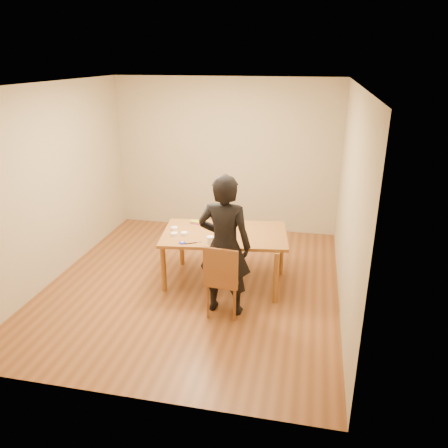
% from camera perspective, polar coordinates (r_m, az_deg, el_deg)
% --- Properties ---
extents(room_shell, '(4.00, 4.50, 2.70)m').
position_cam_1_polar(room_shell, '(6.04, -3.45, 5.07)').
color(room_shell, brown).
rests_on(room_shell, ground).
extents(dining_table, '(1.80, 1.22, 0.04)m').
position_cam_1_polar(dining_table, '(5.98, 0.10, -1.35)').
color(dining_table, brown).
rests_on(dining_table, floor).
extents(dining_chair, '(0.42, 0.42, 0.04)m').
position_cam_1_polar(dining_chair, '(5.39, -0.02, -7.33)').
color(dining_chair, brown).
rests_on(dining_chair, floor).
extents(cake_plate, '(0.32, 0.32, 0.02)m').
position_cam_1_polar(cake_plate, '(6.08, 0.04, -0.63)').
color(cake_plate, '#AA230B').
rests_on(cake_plate, dining_table).
extents(cake, '(0.20, 0.20, 0.06)m').
position_cam_1_polar(cake, '(6.06, 0.04, -0.25)').
color(cake, white).
rests_on(cake, cake_plate).
extents(frosting_dome, '(0.20, 0.20, 0.03)m').
position_cam_1_polar(frosting_dome, '(6.04, 0.04, 0.15)').
color(frosting_dome, white).
rests_on(frosting_dome, cake).
extents(frosting_tub, '(0.10, 0.10, 0.08)m').
position_cam_1_polar(frosting_tub, '(5.65, -1.79, -2.05)').
color(frosting_tub, white).
rests_on(frosting_tub, dining_table).
extents(frosting_lid, '(0.09, 0.09, 0.01)m').
position_cam_1_polar(frosting_lid, '(5.67, -5.47, -2.47)').
color(frosting_lid, '#161A91').
rests_on(frosting_lid, dining_table).
extents(frosting_dollop, '(0.04, 0.04, 0.02)m').
position_cam_1_polar(frosting_dollop, '(5.67, -5.48, -2.35)').
color(frosting_dollop, white).
rests_on(frosting_dollop, frosting_lid).
extents(ramekin_green, '(0.09, 0.09, 0.04)m').
position_cam_1_polar(ramekin_green, '(5.91, -5.22, -1.27)').
color(ramekin_green, white).
rests_on(ramekin_green, dining_table).
extents(ramekin_yellow, '(0.09, 0.09, 0.04)m').
position_cam_1_polar(ramekin_yellow, '(6.10, -6.51, -0.59)').
color(ramekin_yellow, white).
rests_on(ramekin_yellow, dining_table).
extents(ramekin_multi, '(0.09, 0.09, 0.04)m').
position_cam_1_polar(ramekin_multi, '(5.91, -6.52, -1.33)').
color(ramekin_multi, white).
rests_on(ramekin_multi, dining_table).
extents(candy_box_pink, '(0.14, 0.10, 0.02)m').
position_cam_1_polar(candy_box_pink, '(6.31, -3.74, 0.13)').
color(candy_box_pink, '#C32D71').
rests_on(candy_box_pink, dining_table).
extents(candy_box_green, '(0.14, 0.09, 0.02)m').
position_cam_1_polar(candy_box_green, '(6.31, -3.78, 0.32)').
color(candy_box_green, green).
rests_on(candy_box_green, candy_box_pink).
extents(spatula, '(0.15, 0.09, 0.01)m').
position_cam_1_polar(spatula, '(5.65, -4.35, -2.52)').
color(spatula, black).
rests_on(spatula, dining_table).
extents(person, '(0.67, 0.46, 1.78)m').
position_cam_1_polar(person, '(5.23, 0.08, -2.88)').
color(person, black).
rests_on(person, floor).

